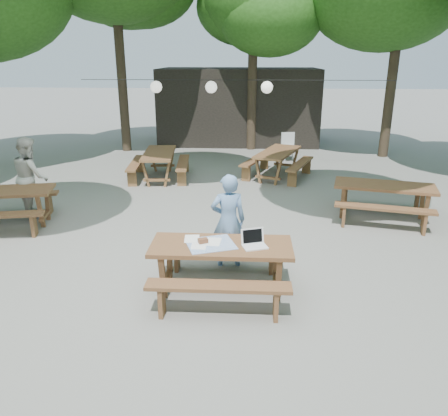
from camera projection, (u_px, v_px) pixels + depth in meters
The scene contains 13 objects.
ground at pixel (196, 252), 7.68m from camera, with size 80.00×80.00×0.00m, color slate.
pavilion at pixel (239, 106), 17.08m from camera, with size 6.00×3.00×2.80m, color black.
main_picnic_table at pixel (221, 268), 6.27m from camera, with size 2.00×1.58×0.75m.
picnic_table_nw at pixel (2, 207), 8.75m from camera, with size 2.17×1.92×0.75m.
picnic_table_ne at pixel (383, 201), 9.12m from camera, with size 2.21×1.98×0.75m.
picnic_table_far_w at pixel (160, 165), 12.10m from camera, with size 1.74×2.06×0.75m.
picnic_table_far_e at pixel (277, 164), 12.25m from camera, with size 2.16×2.34×0.75m.
woman at pixel (228, 221), 6.97m from camera, with size 0.56×0.37×1.54m, color #688DBE.
second_person at pixel (31, 176), 9.25m from camera, with size 0.82×0.64×1.68m, color beige.
plastic_chair at pixel (289, 153), 14.23m from camera, with size 0.52×0.52×0.90m.
laptop at pixel (254, 242), 6.08m from camera, with size 0.40×0.35×0.24m.
tabletop_clutter at pixel (208, 243), 6.16m from camera, with size 0.80×0.74×0.08m.
paper_lanterns at pixel (212, 87), 12.55m from camera, with size 9.00×0.34×0.38m.
Camera 1 is at (0.88, -6.96, 3.27)m, focal length 35.00 mm.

